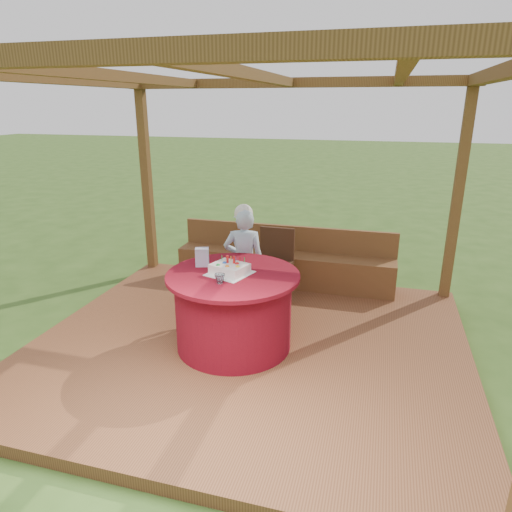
{
  "coord_description": "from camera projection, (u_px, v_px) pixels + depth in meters",
  "views": [
    {
      "loc": [
        1.23,
        -4.15,
        2.53
      ],
      "look_at": [
        0.0,
        0.25,
        1.0
      ],
      "focal_mm": 32.0,
      "sensor_mm": 36.0,
      "label": 1
    }
  ],
  "objects": [
    {
      "name": "pergola",
      "position": [
        249.0,
        118.0,
        4.14
      ],
      "size": [
        4.5,
        4.0,
        2.72
      ],
      "color": "brown",
      "rests_on": "deck"
    },
    {
      "name": "gift_bag",
      "position": [
        202.0,
        257.0,
        4.73
      ],
      "size": [
        0.16,
        0.12,
        0.19
      ],
      "primitive_type": "cube",
      "rotation": [
        0.0,
        0.0,
        0.31
      ],
      "color": "#EE9ADC",
      "rests_on": "table"
    },
    {
      "name": "ground",
      "position": [
        250.0,
        351.0,
        4.91
      ],
      "size": [
        60.0,
        60.0,
        0.0
      ],
      "primitive_type": "plane",
      "color": "#31521B",
      "rests_on": "ground"
    },
    {
      "name": "elderly_woman",
      "position": [
        244.0,
        261.0,
        5.3
      ],
      "size": [
        0.53,
        0.4,
        1.34
      ],
      "color": "#90BAD7",
      "rests_on": "deck"
    },
    {
      "name": "drinking_glass",
      "position": [
        220.0,
        279.0,
        4.29
      ],
      "size": [
        0.11,
        0.11,
        0.09
      ],
      "primitive_type": "imported",
      "rotation": [
        0.0,
        0.0,
        0.19
      ],
      "color": "white",
      "rests_on": "table"
    },
    {
      "name": "birthday_cake",
      "position": [
        230.0,
        269.0,
        4.52
      ],
      "size": [
        0.48,
        0.48,
        0.18
      ],
      "color": "white",
      "rests_on": "table"
    },
    {
      "name": "bench",
      "position": [
        284.0,
        266.0,
        6.36
      ],
      "size": [
        3.0,
        0.42,
        0.8
      ],
      "color": "brown",
      "rests_on": "deck"
    },
    {
      "name": "table",
      "position": [
        234.0,
        310.0,
        4.67
      ],
      "size": [
        1.34,
        1.34,
        0.8
      ],
      "color": "maroon",
      "rests_on": "deck"
    },
    {
      "name": "chair",
      "position": [
        274.0,
        260.0,
        5.85
      ],
      "size": [
        0.47,
        0.47,
        0.9
      ],
      "color": "#3C2213",
      "rests_on": "deck"
    },
    {
      "name": "deck",
      "position": [
        250.0,
        346.0,
        4.89
      ],
      "size": [
        4.5,
        4.0,
        0.12
      ],
      "primitive_type": "cube",
      "color": "brown",
      "rests_on": "ground"
    }
  ]
}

